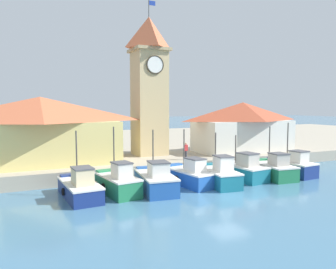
{
  "coord_description": "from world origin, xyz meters",
  "views": [
    {
      "loc": [
        -12.83,
        -18.3,
        6.17
      ],
      "look_at": [
        -0.32,
        9.19,
        3.5
      ],
      "focal_mm": 35.0,
      "sensor_mm": 36.0,
      "label": 1
    }
  ],
  "objects": [
    {
      "name": "clock_tower",
      "position": [
        -0.65,
        13.12,
        8.53
      ],
      "size": [
        3.58,
        3.58,
        15.53
      ],
      "color": "tan",
      "rests_on": "quay_wharf"
    },
    {
      "name": "fishing_boat_right_inner",
      "position": [
        6.68,
        2.99,
        0.79
      ],
      "size": [
        2.53,
        4.54,
        4.39
      ],
      "color": "#237A4C",
      "rests_on": "ground"
    },
    {
      "name": "fishing_boat_left_outer",
      "position": [
        -6.74,
        3.55,
        0.82
      ],
      "size": [
        2.46,
        4.53,
        4.69
      ],
      "color": "#237A4C",
      "rests_on": "ground"
    },
    {
      "name": "fishing_boat_left_inner",
      "position": [
        -4.06,
        3.14,
        0.81
      ],
      "size": [
        2.73,
        5.15,
        4.42
      ],
      "color": "#2356A8",
      "rests_on": "ground"
    },
    {
      "name": "ground_plane",
      "position": [
        0.0,
        0.0,
        0.0
      ],
      "size": [
        300.0,
        300.0,
        0.0
      ],
      "primitive_type": "plane",
      "color": "teal"
    },
    {
      "name": "fishing_boat_far_left",
      "position": [
        -9.32,
        3.61,
        0.74
      ],
      "size": [
        2.36,
        5.15,
        4.48
      ],
      "color": "navy",
      "rests_on": "ground"
    },
    {
      "name": "fishing_boat_mid_left",
      "position": [
        -0.97,
        3.85,
        0.77
      ],
      "size": [
        2.63,
        4.99,
        4.31
      ],
      "color": "#2356A8",
      "rests_on": "ground"
    },
    {
      "name": "fishing_boat_center",
      "position": [
        1.08,
        2.78,
        0.82
      ],
      "size": [
        2.44,
        4.74,
        4.06
      ],
      "color": "#196B7F",
      "rests_on": "ground"
    },
    {
      "name": "warehouse_right",
      "position": [
        9.78,
        11.33,
        3.91
      ],
      "size": [
        10.91,
        5.51,
        5.4
      ],
      "color": "silver",
      "rests_on": "quay_wharf"
    },
    {
      "name": "warehouse_left",
      "position": [
        -11.18,
        11.98,
        4.1
      ],
      "size": [
        13.25,
        6.79,
        5.8
      ],
      "color": "#E5D17A",
      "rests_on": "quay_wharf"
    },
    {
      "name": "fishing_boat_right_outer",
      "position": [
        9.02,
        3.18,
        0.8
      ],
      "size": [
        2.43,
        4.37,
        4.65
      ],
      "color": "navy",
      "rests_on": "ground"
    },
    {
      "name": "fishing_boat_mid_right",
      "position": [
        3.96,
        3.83,
        0.8
      ],
      "size": [
        2.69,
        5.03,
        3.67
      ],
      "color": "#196B7F",
      "rests_on": "ground"
    },
    {
      "name": "dock_worker_near_tower",
      "position": [
        1.19,
        8.51,
        1.98
      ],
      "size": [
        0.34,
        0.22,
        1.62
      ],
      "color": "#33333D",
      "rests_on": "quay_wharf"
    },
    {
      "name": "quay_wharf",
      "position": [
        0.0,
        27.19,
        0.57
      ],
      "size": [
        120.0,
        40.0,
        1.13
      ],
      "primitive_type": "cube",
      "color": "#A89E89",
      "rests_on": "ground"
    }
  ]
}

